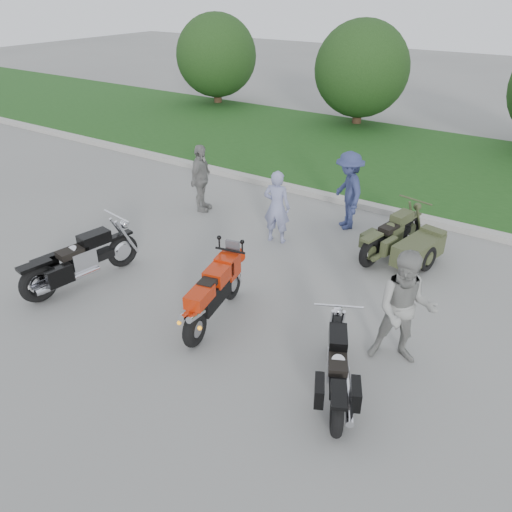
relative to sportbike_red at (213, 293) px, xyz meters
The scene contains 13 objects.
ground 0.64m from the sportbike_red, behind, with size 80.00×80.00×0.00m, color gray.
curb 6.06m from the sportbike_red, 92.61° to the left, with size 60.00×0.30×0.15m, color #A5A29B.
grass_strip 10.20m from the sportbike_red, 91.55° to the left, with size 60.00×8.00×0.14m, color #26561D.
tree_far_left 17.07m from the sportbike_red, 127.21° to the left, with size 3.60×3.60×4.00m.
tree_mid_left 14.02m from the sportbike_red, 103.61° to the left, with size 3.60×3.60×4.00m.
sportbike_red is the anchor object (origin of this frame).
cruiser_left 2.93m from the sportbike_red, behind, with size 0.60×2.47×0.96m.
cruiser_right 2.56m from the sportbike_red, ahead, with size 1.07×1.95×0.81m.
cruiser_sidecar 4.36m from the sportbike_red, 62.15° to the left, with size 1.37×2.22×0.86m.
person_stripe 3.27m from the sportbike_red, 102.39° to the left, with size 0.61×0.40×1.66m, color #8086AF.
person_grey 3.11m from the sportbike_red, 14.94° to the left, with size 0.91×0.71×1.87m, color gray.
person_denim 4.74m from the sportbike_red, 86.46° to the left, with size 1.19×0.68×1.84m, color navy.
person_back 4.82m from the sportbike_red, 131.41° to the left, with size 1.00×0.42×1.70m, color gray.
Camera 1 is at (4.77, -5.49, 5.20)m, focal length 35.00 mm.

